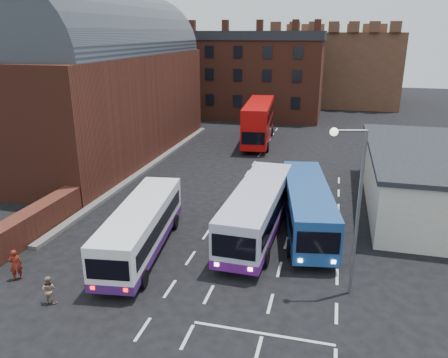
% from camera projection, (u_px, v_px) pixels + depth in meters
% --- Properties ---
extents(ground, '(180.00, 180.00, 0.00)m').
position_uv_depth(ground, '(176.00, 280.00, 22.27)').
color(ground, black).
extents(railway_station, '(12.00, 28.00, 16.00)m').
position_uv_depth(railway_station, '(99.00, 79.00, 42.75)').
color(railway_station, '#602B1E').
rests_on(railway_station, ground).
extents(forecourt_wall, '(1.20, 10.00, 1.80)m').
position_uv_depth(forecourt_wall, '(27.00, 227.00, 26.21)').
color(forecourt_wall, '#602B1E').
rests_on(forecourt_wall, ground).
extents(cream_building, '(10.40, 16.40, 4.25)m').
position_uv_depth(cream_building, '(443.00, 179.00, 30.91)').
color(cream_building, beige).
rests_on(cream_building, ground).
extents(brick_terrace, '(22.00, 10.00, 11.00)m').
position_uv_depth(brick_terrace, '(245.00, 79.00, 64.15)').
color(brick_terrace, brown).
rests_on(brick_terrace, ground).
extents(castle_keep, '(22.00, 22.00, 12.00)m').
position_uv_depth(castle_keep, '(332.00, 67.00, 79.53)').
color(castle_keep, brown).
rests_on(castle_keep, ground).
extents(bus_white_outbound, '(3.66, 10.48, 2.80)m').
position_uv_depth(bus_white_outbound, '(141.00, 225.00, 24.69)').
color(bus_white_outbound, white).
rests_on(bus_white_outbound, ground).
extents(bus_white_inbound, '(3.10, 11.33, 3.07)m').
position_uv_depth(bus_white_inbound, '(257.00, 208.00, 26.71)').
color(bus_white_inbound, silver).
rests_on(bus_white_inbound, ground).
extents(bus_blue, '(4.29, 11.21, 2.99)m').
position_uv_depth(bus_blue, '(307.00, 205.00, 27.33)').
color(bus_blue, navy).
rests_on(bus_blue, ground).
extents(bus_red_double, '(3.69, 11.83, 4.66)m').
position_uv_depth(bus_red_double, '(258.00, 122.00, 49.00)').
color(bus_red_double, '#C20A09').
rests_on(bus_red_double, ground).
extents(street_lamp, '(1.62, 0.63, 8.16)m').
position_uv_depth(street_lamp, '(353.00, 198.00, 19.64)').
color(street_lamp, slate).
rests_on(street_lamp, ground).
extents(pedestrian_red, '(0.72, 0.70, 1.67)m').
position_uv_depth(pedestrian_red, '(15.00, 265.00, 22.13)').
color(pedestrian_red, maroon).
rests_on(pedestrian_red, ground).
extents(pedestrian_beige, '(0.69, 0.54, 1.38)m').
position_uv_depth(pedestrian_beige, '(49.00, 290.00, 20.22)').
color(pedestrian_beige, '#9E8064').
rests_on(pedestrian_beige, ground).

